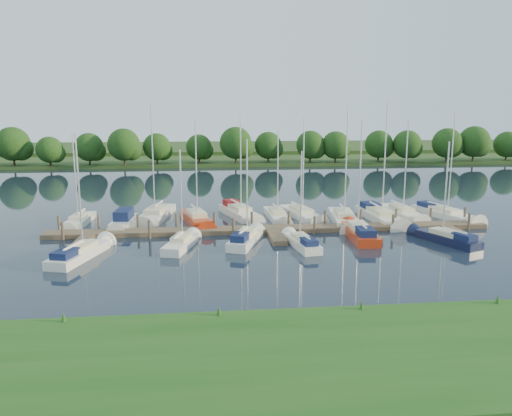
{
  "coord_description": "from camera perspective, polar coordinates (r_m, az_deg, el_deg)",
  "views": [
    {
      "loc": [
        -6.05,
        -35.55,
        10.79
      ],
      "look_at": [
        -1.48,
        8.0,
        2.2
      ],
      "focal_mm": 35.0,
      "sensor_mm": 36.0,
      "label": 1
    }
  ],
  "objects": [
    {
      "name": "sailboat_n_7",
      "position": [
        49.38,
        10.0,
        -1.36
      ],
      "size": [
        3.09,
        9.08,
        11.46
      ],
      "rotation": [
        0.0,
        0.0,
        3.01
      ],
      "color": "white",
      "rests_on": "ground"
    },
    {
      "name": "sailboat_s_1",
      "position": [
        40.41,
        -8.5,
        -4.1
      ],
      "size": [
        2.83,
        6.3,
        8.19
      ],
      "rotation": [
        0.0,
        0.0,
        -0.27
      ],
      "color": "white",
      "rests_on": "ground"
    },
    {
      "name": "sailboat_n_3",
      "position": [
        48.78,
        -6.78,
        -1.41
      ],
      "size": [
        3.44,
        8.1,
        10.43
      ],
      "rotation": [
        0.0,
        0.0,
        3.38
      ],
      "color": "#B52E10",
      "rests_on": "ground"
    },
    {
      "name": "sailboat_n_0",
      "position": [
        50.94,
        -19.57,
        -1.47
      ],
      "size": [
        1.87,
        7.03,
        8.95
      ],
      "rotation": [
        0.0,
        0.0,
        3.11
      ],
      "color": "white",
      "rests_on": "ground"
    },
    {
      "name": "sailboat_n_9",
      "position": [
        53.83,
        16.34,
        -0.62
      ],
      "size": [
        2.49,
        8.15,
        10.31
      ],
      "rotation": [
        0.0,
        0.0,
        3.23
      ],
      "color": "white",
      "rests_on": "ground"
    },
    {
      "name": "sailboat_n_5",
      "position": [
        50.46,
        2.42,
        -0.95
      ],
      "size": [
        1.99,
        7.36,
        9.36
      ],
      "rotation": [
        0.0,
        0.0,
        3.18
      ],
      "color": "white",
      "rests_on": "ground"
    },
    {
      "name": "far_shore",
      "position": [
        111.21,
        -2.86,
        5.67
      ],
      "size": [
        180.0,
        30.0,
        0.6
      ],
      "primitive_type": "cube",
      "color": "#28441A",
      "rests_on": "ground"
    },
    {
      "name": "dock",
      "position": [
        44.56,
        1.99,
        -2.66
      ],
      "size": [
        40.0,
        6.0,
        0.4
      ],
      "color": "brown",
      "rests_on": "ground"
    },
    {
      "name": "near_bank",
      "position": [
        23.02,
        10.37,
        -16.35
      ],
      "size": [
        90.0,
        10.0,
        0.5
      ],
      "primitive_type": "cube",
      "color": "#1C4D16",
      "rests_on": "ground"
    },
    {
      "name": "sailboat_n_2",
      "position": [
        51.46,
        -11.39,
        -0.91
      ],
      "size": [
        3.42,
        9.31,
        11.69
      ],
      "rotation": [
        0.0,
        0.0,
        2.98
      ],
      "color": "white",
      "rests_on": "ground"
    },
    {
      "name": "sailboat_n_4",
      "position": [
        51.38,
        -1.91,
        -0.64
      ],
      "size": [
        3.96,
        8.38,
        10.78
      ],
      "rotation": [
        0.0,
        0.0,
        3.44
      ],
      "color": "white",
      "rests_on": "ground"
    },
    {
      "name": "sailboat_s_3",
      "position": [
        40.36,
        5.24,
        -4.0
      ],
      "size": [
        2.22,
        6.24,
        7.98
      ],
      "rotation": [
        0.0,
        0.0,
        0.15
      ],
      "color": "white",
      "rests_on": "ground"
    },
    {
      "name": "motorboat",
      "position": [
        48.7,
        -14.88,
        -1.6
      ],
      "size": [
        2.08,
        6.12,
        2.03
      ],
      "rotation": [
        0.0,
        0.0,
        3.07
      ],
      "color": "white",
      "rests_on": "ground"
    },
    {
      "name": "sailboat_n_10",
      "position": [
        54.78,
        20.77,
        -0.66
      ],
      "size": [
        3.91,
        8.91,
        11.12
      ],
      "rotation": [
        0.0,
        0.0,
        3.4
      ],
      "color": "white",
      "rests_on": "ground"
    },
    {
      "name": "treeline",
      "position": [
        97.83,
        -3.9,
        7.18
      ],
      "size": [
        145.0,
        9.53,
        8.17
      ],
      "color": "#38281C",
      "rests_on": "ground"
    },
    {
      "name": "distant_hill",
      "position": [
        136.06,
        -3.45,
        6.83
      ],
      "size": [
        220.0,
        40.0,
        1.4
      ],
      "primitive_type": "cube",
      "color": "#364F22",
      "rests_on": "ground"
    },
    {
      "name": "mooring_pilings",
      "position": [
        45.55,
        1.79,
        -1.83
      ],
      "size": [
        38.24,
        2.84,
        2.0
      ],
      "color": "#473D33",
      "rests_on": "ground"
    },
    {
      "name": "sailboat_s_0",
      "position": [
        39.46,
        -19.42,
        -4.94
      ],
      "size": [
        3.52,
        7.56,
        9.63
      ],
      "rotation": [
        0.0,
        0.0,
        -0.29
      ],
      "color": "white",
      "rests_on": "ground"
    },
    {
      "name": "sailboat_s_5",
      "position": [
        44.25,
        20.89,
        -3.33
      ],
      "size": [
        3.64,
        6.63,
        8.71
      ],
      "rotation": [
        0.0,
        0.0,
        0.39
      ],
      "color": "black",
      "rests_on": "ground"
    },
    {
      "name": "sailboat_n_8",
      "position": [
        51.35,
        14.0,
        -0.99
      ],
      "size": [
        2.62,
        9.53,
        12.03
      ],
      "rotation": [
        0.0,
        0.0,
        3.19
      ],
      "color": "white",
      "rests_on": "ground"
    },
    {
      "name": "sailboat_s_2",
      "position": [
        41.12,
        -1.16,
        -3.63
      ],
      "size": [
        3.5,
        6.78,
        8.93
      ],
      "rotation": [
        0.0,
        0.0,
        -0.35
      ],
      "color": "white",
      "rests_on": "ground"
    },
    {
      "name": "sailboat_n_6",
      "position": [
        51.24,
        5.24,
        -0.8
      ],
      "size": [
        3.5,
        8.44,
        10.58
      ],
      "rotation": [
        0.0,
        0.0,
        3.36
      ],
      "color": "white",
      "rests_on": "ground"
    },
    {
      "name": "sailboat_s_4",
      "position": [
        44.01,
        11.69,
        -2.88
      ],
      "size": [
        2.36,
        8.1,
        10.41
      ],
      "rotation": [
        0.0,
        0.0,
        -0.07
      ],
      "color": "#B52E10",
      "rests_on": "ground"
    },
    {
      "name": "ground",
      "position": [
        37.64,
        3.53,
        -5.58
      ],
      "size": [
        260.0,
        260.0,
        0.0
      ],
      "primitive_type": "plane",
      "color": "#182330",
      "rests_on": "ground"
    }
  ]
}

